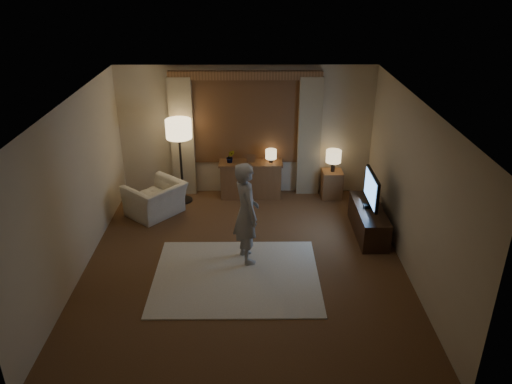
{
  "coord_description": "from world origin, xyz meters",
  "views": [
    {
      "loc": [
        0.13,
        -6.68,
        4.4
      ],
      "look_at": [
        0.18,
        0.6,
        0.98
      ],
      "focal_mm": 35.0,
      "sensor_mm": 36.0,
      "label": 1
    }
  ],
  "objects_px": {
    "side_table": "(332,184)",
    "tv_stand": "(368,221)",
    "armchair": "(155,199)",
    "person": "(246,213)",
    "sideboard": "(251,180)"
  },
  "relations": [
    {
      "from": "side_table",
      "to": "person",
      "type": "relative_size",
      "value": 0.34
    },
    {
      "from": "armchair",
      "to": "tv_stand",
      "type": "height_order",
      "value": "armchair"
    },
    {
      "from": "tv_stand",
      "to": "sideboard",
      "type": "bearing_deg",
      "value": 143.21
    },
    {
      "from": "side_table",
      "to": "armchair",
      "type": "bearing_deg",
      "value": -167.86
    },
    {
      "from": "side_table",
      "to": "person",
      "type": "distance_m",
      "value": 2.93
    },
    {
      "from": "sideboard",
      "to": "tv_stand",
      "type": "xyz_separation_m",
      "value": [
        2.06,
        -1.54,
        -0.1
      ]
    },
    {
      "from": "tv_stand",
      "to": "person",
      "type": "distance_m",
      "value": 2.36
    },
    {
      "from": "sideboard",
      "to": "armchair",
      "type": "xyz_separation_m",
      "value": [
        -1.79,
        -0.78,
        -0.04
      ]
    },
    {
      "from": "person",
      "to": "tv_stand",
      "type": "bearing_deg",
      "value": -86.66
    },
    {
      "from": "side_table",
      "to": "person",
      "type": "bearing_deg",
      "value": -126.02
    },
    {
      "from": "side_table",
      "to": "tv_stand",
      "type": "bearing_deg",
      "value": -73.92
    },
    {
      "from": "sideboard",
      "to": "armchair",
      "type": "relative_size",
      "value": 1.25
    },
    {
      "from": "person",
      "to": "side_table",
      "type": "bearing_deg",
      "value": -54.23
    },
    {
      "from": "sideboard",
      "to": "person",
      "type": "xyz_separation_m",
      "value": [
        -0.06,
        -2.38,
        0.5
      ]
    },
    {
      "from": "armchair",
      "to": "side_table",
      "type": "distance_m",
      "value": 3.49
    }
  ]
}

